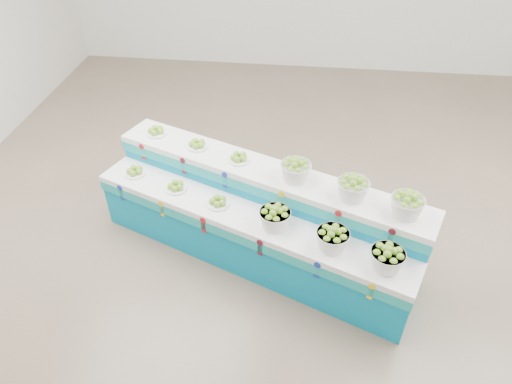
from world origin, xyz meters
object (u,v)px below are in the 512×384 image
at_px(basket_lower_left, 275,217).
at_px(basket_upper_right, 407,205).
at_px(plate_upper_mid, 197,144).
at_px(display_stand, 256,217).

relative_size(basket_lower_left, basket_upper_right, 1.00).
height_order(basket_lower_left, plate_upper_mid, plate_upper_mid).
bearing_deg(display_stand, basket_upper_right, 8.68).
height_order(plate_upper_mid, basket_upper_right, basket_upper_right).
height_order(display_stand, basket_lower_left, display_stand).
bearing_deg(basket_upper_right, plate_upper_mid, 157.91).
relative_size(basket_lower_left, plate_upper_mid, 1.32).
relative_size(plate_upper_mid, basket_upper_right, 0.76).
bearing_deg(plate_upper_mid, basket_upper_right, -22.09).
distance_m(basket_lower_left, plate_upper_mid, 1.34).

